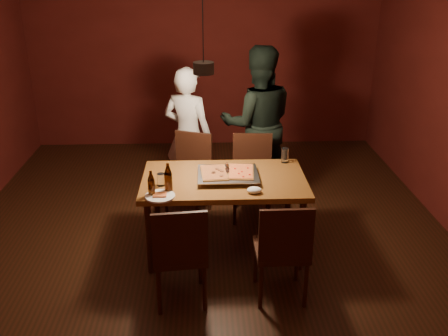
{
  "coord_description": "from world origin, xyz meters",
  "views": [
    {
      "loc": [
        0.01,
        -4.24,
        2.6
      ],
      "look_at": [
        0.17,
        -0.06,
        0.85
      ],
      "focal_mm": 40.0,
      "sensor_mm": 36.0,
      "label": 1
    }
  ],
  "objects_px": {
    "chair_near_right": "(283,244)",
    "pizza_tray": "(228,176)",
    "chair_far_left": "(190,167)",
    "chair_near_left": "(180,247)",
    "pendant_lamp": "(203,67)",
    "plate_slice": "(160,196)",
    "dining_table": "(224,185)",
    "beer_bottle_b": "(168,178)",
    "diner_dark": "(258,124)",
    "beer_bottle_a": "(151,184)",
    "diner_white": "(188,136)",
    "chair_far_right": "(252,168)"
  },
  "relations": [
    {
      "from": "pizza_tray",
      "to": "beer_bottle_a",
      "type": "distance_m",
      "value": 0.75
    },
    {
      "from": "chair_near_left",
      "to": "pizza_tray",
      "type": "relative_size",
      "value": 0.88
    },
    {
      "from": "plate_slice",
      "to": "beer_bottle_b",
      "type": "bearing_deg",
      "value": 57.24
    },
    {
      "from": "chair_near_left",
      "to": "diner_white",
      "type": "xyz_separation_m",
      "value": [
        0.02,
        1.98,
        0.24
      ]
    },
    {
      "from": "beer_bottle_b",
      "to": "chair_far_left",
      "type": "bearing_deg",
      "value": 81.73
    },
    {
      "from": "chair_near_right",
      "to": "diner_white",
      "type": "bearing_deg",
      "value": 111.09
    },
    {
      "from": "chair_far_right",
      "to": "beer_bottle_b",
      "type": "xyz_separation_m",
      "value": [
        -0.82,
        -1.0,
        0.34
      ]
    },
    {
      "from": "dining_table",
      "to": "diner_white",
      "type": "distance_m",
      "value": 1.2
    },
    {
      "from": "chair_near_right",
      "to": "beer_bottle_a",
      "type": "height_order",
      "value": "beer_bottle_a"
    },
    {
      "from": "plate_slice",
      "to": "diner_white",
      "type": "height_order",
      "value": "diner_white"
    },
    {
      "from": "chair_far_right",
      "to": "diner_white",
      "type": "distance_m",
      "value": 0.84
    },
    {
      "from": "chair_far_left",
      "to": "chair_far_right",
      "type": "height_order",
      "value": "same"
    },
    {
      "from": "diner_white",
      "to": "chair_near_right",
      "type": "bearing_deg",
      "value": 135.87
    },
    {
      "from": "chair_far_right",
      "to": "plate_slice",
      "type": "distance_m",
      "value": 1.43
    },
    {
      "from": "dining_table",
      "to": "chair_near_left",
      "type": "distance_m",
      "value": 0.93
    },
    {
      "from": "chair_near_right",
      "to": "pizza_tray",
      "type": "xyz_separation_m",
      "value": [
        -0.4,
        0.81,
        0.24
      ]
    },
    {
      "from": "chair_far_left",
      "to": "pizza_tray",
      "type": "xyz_separation_m",
      "value": [
        0.37,
        -0.8,
        0.24
      ]
    },
    {
      "from": "chair_far_right",
      "to": "dining_table",
      "type": "bearing_deg",
      "value": 69.72
    },
    {
      "from": "beer_bottle_a",
      "to": "diner_dark",
      "type": "bearing_deg",
      "value": 55.94
    },
    {
      "from": "dining_table",
      "to": "chair_far_right",
      "type": "distance_m",
      "value": 0.81
    },
    {
      "from": "chair_near_right",
      "to": "dining_table",
      "type": "bearing_deg",
      "value": 116.96
    },
    {
      "from": "beer_bottle_a",
      "to": "diner_dark",
      "type": "height_order",
      "value": "diner_dark"
    },
    {
      "from": "chair_near_right",
      "to": "pizza_tray",
      "type": "height_order",
      "value": "chair_near_right"
    },
    {
      "from": "beer_bottle_a",
      "to": "plate_slice",
      "type": "xyz_separation_m",
      "value": [
        0.07,
        -0.03,
        -0.1
      ]
    },
    {
      "from": "plate_slice",
      "to": "pendant_lamp",
      "type": "xyz_separation_m",
      "value": [
        0.38,
        0.43,
        1.0
      ]
    },
    {
      "from": "diner_white",
      "to": "diner_dark",
      "type": "distance_m",
      "value": 0.8
    },
    {
      "from": "diner_dark",
      "to": "diner_white",
      "type": "bearing_deg",
      "value": 3.64
    },
    {
      "from": "plate_slice",
      "to": "chair_near_left",
      "type": "bearing_deg",
      "value": -68.79
    },
    {
      "from": "pendant_lamp",
      "to": "beer_bottle_a",
      "type": "bearing_deg",
      "value": -138.22
    },
    {
      "from": "chair_far_left",
      "to": "diner_white",
      "type": "bearing_deg",
      "value": -63.83
    },
    {
      "from": "chair_near_left",
      "to": "chair_near_right",
      "type": "distance_m",
      "value": 0.81
    },
    {
      "from": "plate_slice",
      "to": "diner_dark",
      "type": "xyz_separation_m",
      "value": [
        0.99,
        1.59,
        0.12
      ]
    },
    {
      "from": "chair_far_left",
      "to": "pendant_lamp",
      "type": "height_order",
      "value": "pendant_lamp"
    },
    {
      "from": "chair_far_left",
      "to": "chair_near_right",
      "type": "distance_m",
      "value": 1.79
    },
    {
      "from": "chair_near_left",
      "to": "beer_bottle_b",
      "type": "distance_m",
      "value": 0.67
    },
    {
      "from": "chair_far_left",
      "to": "plate_slice",
      "type": "height_order",
      "value": "chair_far_left"
    },
    {
      "from": "beer_bottle_a",
      "to": "chair_near_left",
      "type": "bearing_deg",
      "value": -63.07
    },
    {
      "from": "chair_far_right",
      "to": "beer_bottle_b",
      "type": "distance_m",
      "value": 1.33
    },
    {
      "from": "diner_white",
      "to": "pendant_lamp",
      "type": "relative_size",
      "value": 1.41
    },
    {
      "from": "plate_slice",
      "to": "diner_white",
      "type": "xyz_separation_m",
      "value": [
        0.2,
        1.51,
        0.02
      ]
    },
    {
      "from": "chair_near_right",
      "to": "pendant_lamp",
      "type": "bearing_deg",
      "value": 123.69
    },
    {
      "from": "dining_table",
      "to": "beer_bottle_b",
      "type": "xyz_separation_m",
      "value": [
        -0.49,
        -0.27,
        0.2
      ]
    },
    {
      "from": "pizza_tray",
      "to": "beer_bottle_a",
      "type": "height_order",
      "value": "beer_bottle_a"
    },
    {
      "from": "dining_table",
      "to": "plate_slice",
      "type": "bearing_deg",
      "value": -145.9
    },
    {
      "from": "chair_near_left",
      "to": "plate_slice",
      "type": "bearing_deg",
      "value": 105.45
    },
    {
      "from": "beer_bottle_a",
      "to": "plate_slice",
      "type": "relative_size",
      "value": 0.89
    },
    {
      "from": "dining_table",
      "to": "chair_far_left",
      "type": "bearing_deg",
      "value": 112.5
    },
    {
      "from": "plate_slice",
      "to": "dining_table",
      "type": "bearing_deg",
      "value": 34.1
    },
    {
      "from": "chair_far_left",
      "to": "chair_near_right",
      "type": "bearing_deg",
      "value": 136.65
    },
    {
      "from": "pizza_tray",
      "to": "pendant_lamp",
      "type": "bearing_deg",
      "value": 159.06
    }
  ]
}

